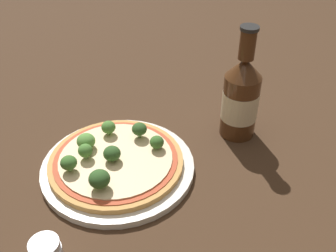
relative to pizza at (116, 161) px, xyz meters
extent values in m
plane|color=#3D2819|center=(0.00, 0.02, -0.02)|extent=(3.00, 3.00, 0.00)
cylinder|color=silver|center=(0.00, 0.00, -0.01)|extent=(0.26, 0.26, 0.01)
cylinder|color=tan|center=(0.00, 0.00, 0.00)|extent=(0.23, 0.23, 0.01)
cylinder|color=#B74728|center=(0.00, 0.00, 0.00)|extent=(0.21, 0.21, 0.00)
cylinder|color=beige|center=(0.00, 0.00, 0.01)|extent=(0.19, 0.19, 0.00)
cylinder|color=#7A9E5B|center=(-0.07, -0.02, 0.01)|extent=(0.01, 0.01, 0.01)
ellipsoid|color=#2D5123|center=(-0.07, -0.02, 0.03)|extent=(0.03, 0.03, 0.03)
cylinder|color=#7A9E5B|center=(0.05, 0.05, 0.01)|extent=(0.01, 0.01, 0.01)
ellipsoid|color=#477A33|center=(0.05, 0.05, 0.02)|extent=(0.03, 0.03, 0.02)
cylinder|color=#7A9E5B|center=(0.07, -0.01, 0.01)|extent=(0.01, 0.01, 0.01)
ellipsoid|color=#2D5123|center=(0.07, -0.01, 0.02)|extent=(0.03, 0.03, 0.02)
cylinder|color=#7A9E5B|center=(0.05, -0.05, 0.01)|extent=(0.01, 0.01, 0.01)
ellipsoid|color=#386628|center=(0.05, -0.05, 0.02)|extent=(0.02, 0.02, 0.02)
cylinder|color=#7A9E5B|center=(-0.01, 0.00, 0.01)|extent=(0.01, 0.01, 0.01)
ellipsoid|color=#2D5123|center=(-0.01, 0.00, 0.02)|extent=(0.03, 0.03, 0.02)
cylinder|color=#7A9E5B|center=(0.00, 0.06, 0.01)|extent=(0.01, 0.01, 0.01)
ellipsoid|color=#568E3D|center=(0.00, 0.06, 0.02)|extent=(0.03, 0.03, 0.03)
cylinder|color=#7A9E5B|center=(-0.06, 0.05, 0.01)|extent=(0.01, 0.01, 0.01)
ellipsoid|color=#386628|center=(-0.06, 0.05, 0.02)|extent=(0.03, 0.03, 0.02)
cylinder|color=#7A9E5B|center=(-0.02, 0.04, 0.01)|extent=(0.01, 0.01, 0.01)
ellipsoid|color=#477A33|center=(-0.02, 0.04, 0.02)|extent=(0.02, 0.02, 0.02)
cylinder|color=#472814|center=(0.19, -0.15, 0.04)|extent=(0.07, 0.07, 0.12)
cylinder|color=#C6B793|center=(0.19, -0.15, 0.04)|extent=(0.07, 0.07, 0.06)
cone|color=#472814|center=(0.19, -0.15, 0.12)|extent=(0.07, 0.07, 0.03)
cylinder|color=#472814|center=(0.19, -0.15, 0.16)|extent=(0.03, 0.03, 0.05)
cylinder|color=black|center=(0.19, -0.15, 0.19)|extent=(0.03, 0.03, 0.01)
cylinder|color=silver|center=(-0.21, -0.03, 0.03)|extent=(0.04, 0.04, 0.01)
camera|label=1|loc=(-0.41, -0.30, 0.44)|focal=42.00mm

